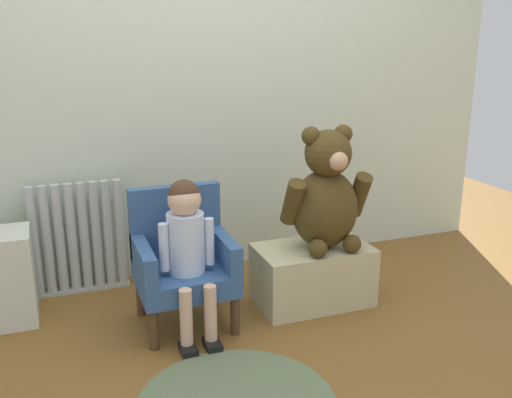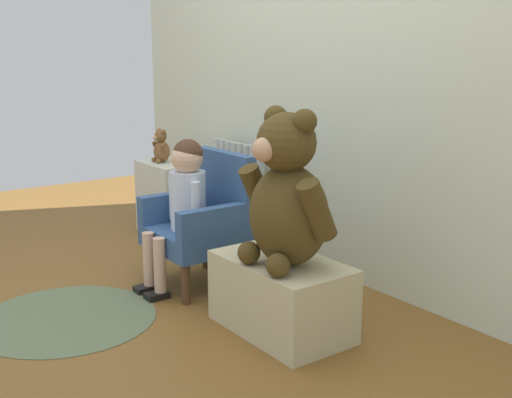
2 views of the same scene
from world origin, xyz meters
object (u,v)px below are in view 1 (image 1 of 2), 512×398
Objects in this scene: radiator at (78,239)px; child_armchair at (182,259)px; child_figure at (187,236)px; low_bench at (313,275)px; large_teddy_bear at (326,195)px.

radiator is 0.67m from child_armchair.
child_figure is 1.25× the size of low_bench.
low_bench is (0.67, -0.04, -0.16)m from child_armchair.
large_teddy_bear reaches higher than low_bench.
child_armchair is at bearing -48.97° from radiator.
radiator is 0.98× the size of large_teddy_bear.
radiator is 0.94× the size of child_armchair.
low_bench is at bearing 5.63° from child_figure.
low_bench is at bearing -3.75° from child_armchair.
child_figure is at bearing -54.41° from radiator.
child_armchair is at bearing 90.00° from child_figure.
low_bench is 0.93× the size of large_teddy_bear.
low_bench is at bearing 161.54° from large_teddy_bear.
large_teddy_bear reaches higher than child_figure.
large_teddy_bear is at bearing -4.85° from child_armchair.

